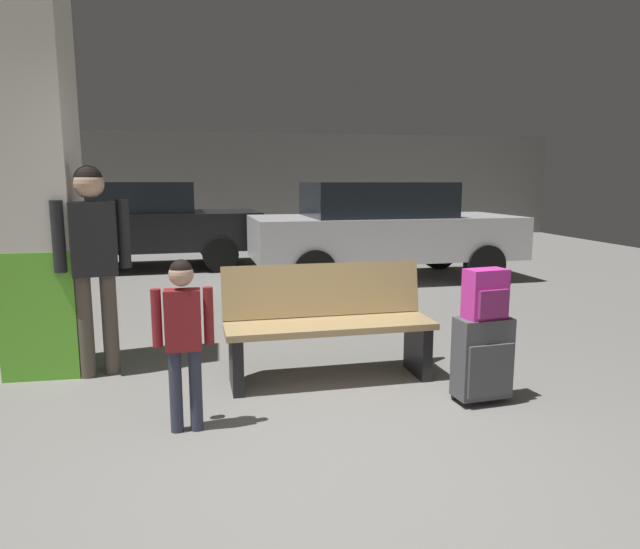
% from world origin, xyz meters
% --- Properties ---
extents(ground_plane, '(18.00, 18.00, 0.10)m').
position_xyz_m(ground_plane, '(0.00, 4.00, -0.05)').
color(ground_plane, gray).
extents(garage_back_wall, '(18.00, 0.12, 2.80)m').
position_xyz_m(garage_back_wall, '(0.00, 12.86, 1.40)').
color(garage_back_wall, slate).
rests_on(garage_back_wall, ground_plane).
extents(structural_pillar, '(0.57, 0.57, 2.96)m').
position_xyz_m(structural_pillar, '(-1.93, 2.04, 1.47)').
color(structural_pillar, '#66C633').
rests_on(structural_pillar, ground_plane).
extents(bench, '(1.62, 0.60, 0.89)m').
position_xyz_m(bench, '(0.27, 1.44, 0.44)').
color(bench, tan).
rests_on(bench, ground_plane).
extents(suitcase, '(0.40, 0.27, 0.60)m').
position_xyz_m(suitcase, '(1.23, 0.76, 0.32)').
color(suitcase, '#4C4C51').
rests_on(suitcase, ground_plane).
extents(backpack_bright, '(0.30, 0.23, 0.34)m').
position_xyz_m(backpack_bright, '(1.23, 0.76, 0.77)').
color(backpack_bright, '#D833A5').
rests_on(backpack_bright, suitcase).
extents(child, '(0.37, 0.21, 1.07)m').
position_xyz_m(child, '(-0.77, 0.66, 0.66)').
color(child, '#33384C').
rests_on(child, ground_plane).
extents(adult, '(0.54, 0.29, 1.65)m').
position_xyz_m(adult, '(-1.51, 1.83, 1.02)').
color(adult, brown).
rests_on(adult, ground_plane).
extents(parked_car_far, '(4.22, 2.05, 1.51)m').
position_xyz_m(parked_car_far, '(-1.93, 7.58, 0.81)').
color(parked_car_far, black).
rests_on(parked_car_far, ground_plane).
extents(parked_car_near, '(4.18, 1.96, 1.51)m').
position_xyz_m(parked_car_near, '(1.96, 5.74, 0.81)').
color(parked_car_near, silver).
rests_on(parked_car_near, ground_plane).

